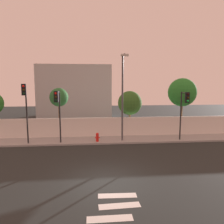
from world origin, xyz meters
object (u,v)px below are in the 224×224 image
(traffic_light_center, at_px, (25,101))
(traffic_light_right, at_px, (58,106))
(traffic_light_left, at_px, (184,105))
(street_lamp_curbside, at_px, (123,92))
(roadside_tree_midleft, at_px, (59,98))
(fire_hydrant, at_px, (97,137))
(roadside_tree_rightmost, at_px, (182,92))
(roadside_tree_midright, at_px, (130,103))

(traffic_light_center, bearing_deg, traffic_light_right, 0.65)
(traffic_light_left, xyz_separation_m, traffic_light_right, (-10.76, 0.05, 0.08))
(street_lamp_curbside, height_order, roadside_tree_midleft, street_lamp_curbside)
(traffic_light_left, distance_m, fire_hydrant, 8.04)
(street_lamp_curbside, xyz_separation_m, fire_hydrant, (-2.22, -0.00, -3.89))
(roadside_tree_midleft, bearing_deg, traffic_light_right, -83.17)
(street_lamp_curbside, bearing_deg, traffic_light_center, -176.17)
(traffic_light_center, height_order, roadside_tree_rightmost, roadside_tree_rightmost)
(street_lamp_curbside, xyz_separation_m, roadside_tree_midright, (1.20, 3.22, -1.24))
(roadside_tree_rightmost, bearing_deg, roadside_tree_midleft, -180.00)
(traffic_light_right, distance_m, fire_hydrant, 4.32)
(fire_hydrant, height_order, roadside_tree_midright, roadside_tree_midright)
(roadside_tree_midleft, bearing_deg, traffic_light_left, -18.68)
(roadside_tree_midleft, bearing_deg, traffic_light_center, -119.45)
(traffic_light_left, relative_size, roadside_tree_midleft, 0.91)
(traffic_light_left, xyz_separation_m, street_lamp_curbside, (-5.31, 0.56, 1.13))
(street_lamp_curbside, bearing_deg, roadside_tree_midleft, 151.32)
(traffic_light_left, bearing_deg, roadside_tree_midleft, 161.32)
(traffic_light_center, relative_size, traffic_light_right, 1.13)
(street_lamp_curbside, xyz_separation_m, roadside_tree_rightmost, (6.70, 3.22, -0.18))
(traffic_light_center, distance_m, traffic_light_right, 2.60)
(roadside_tree_midright, xyz_separation_m, roadside_tree_rightmost, (5.50, 0.00, 1.06))
(traffic_light_center, distance_m, street_lamp_curbside, 8.06)
(traffic_light_left, bearing_deg, fire_hydrant, 175.73)
(roadside_tree_midleft, bearing_deg, roadside_tree_rightmost, 0.00)
(traffic_light_right, bearing_deg, traffic_light_center, -179.35)
(traffic_light_right, bearing_deg, roadside_tree_midleft, 96.83)
(fire_hydrant, height_order, roadside_tree_midleft, roadside_tree_midleft)
(street_lamp_curbside, bearing_deg, traffic_light_right, -174.67)
(traffic_light_center, bearing_deg, roadside_tree_rightmost, 14.33)
(traffic_light_center, xyz_separation_m, traffic_light_right, (2.57, 0.03, -0.39))
(traffic_light_right, height_order, fire_hydrant, traffic_light_right)
(roadside_tree_midright, bearing_deg, street_lamp_curbside, -110.43)
(roadside_tree_midright, relative_size, roadside_tree_rightmost, 0.77)
(fire_hydrant, bearing_deg, street_lamp_curbside, 0.03)
(fire_hydrant, distance_m, roadside_tree_rightmost, 10.19)
(traffic_light_left, xyz_separation_m, traffic_light_center, (-13.33, 0.03, 0.47))
(traffic_light_right, height_order, roadside_tree_rightmost, roadside_tree_rightmost)
(roadside_tree_rightmost, bearing_deg, traffic_light_left, -110.18)
(traffic_light_left, bearing_deg, roadside_tree_midright, 137.34)
(street_lamp_curbside, height_order, fire_hydrant, street_lamp_curbside)
(fire_hydrant, height_order, roadside_tree_rightmost, roadside_tree_rightmost)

